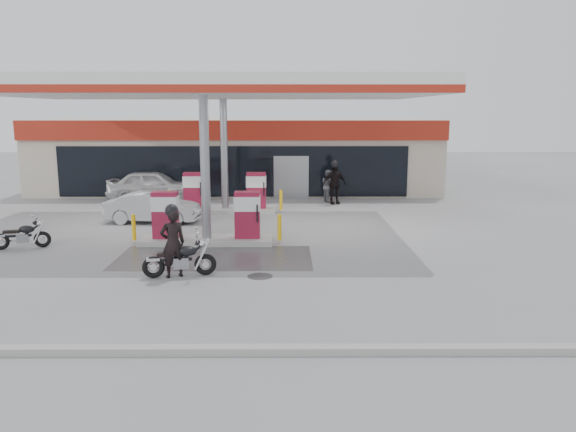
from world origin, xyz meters
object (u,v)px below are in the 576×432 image
at_px(attendant, 328,186).
at_px(hatchback_silver, 153,207).
at_px(parked_car_right, 318,182).
at_px(main_motorcycle, 181,260).
at_px(biker_main, 173,243).
at_px(parked_motorcycle, 22,236).
at_px(parked_car_left, 151,183).
at_px(pump_island_far, 225,196).
at_px(sedan_white, 154,185).
at_px(biker_walking, 334,184).
at_px(pump_island_near, 207,223).

xyz_separation_m(attendant, hatchback_silver, (-7.51, -5.20, -0.18)).
bearing_deg(parked_car_right, main_motorcycle, 141.20).
distance_m(biker_main, attendant, 13.84).
relative_size(parked_motorcycle, hatchback_silver, 0.47).
xyz_separation_m(main_motorcycle, attendant, (5.00, 12.79, 0.35)).
relative_size(attendant, parked_car_left, 0.35).
bearing_deg(parked_car_right, parked_car_left, 73.15).
distance_m(biker_main, parked_car_right, 16.75).
distance_m(biker_main, hatchback_silver, 7.98).
height_order(parked_motorcycle, parked_car_right, parked_car_right).
distance_m(pump_island_far, parked_motorcycle, 9.04).
bearing_deg(sedan_white, hatchback_silver, -166.91).
bearing_deg(biker_walking, main_motorcycle, -129.57).
relative_size(biker_main, parked_car_left, 0.42).
bearing_deg(pump_island_far, hatchback_silver, -138.08).
distance_m(main_motorcycle, biker_walking, 13.28).
bearing_deg(parked_motorcycle, biker_walking, 23.86).
bearing_deg(main_motorcycle, parked_car_left, 94.61).
bearing_deg(pump_island_near, biker_main, -95.00).
height_order(parked_motorcycle, attendant, attendant).
bearing_deg(attendant, hatchback_silver, 103.19).
xyz_separation_m(pump_island_near, parked_car_right, (4.50, 12.00, -0.09)).
bearing_deg(parked_motorcycle, biker_main, -45.30).
relative_size(sedan_white, parked_car_right, 1.01).
distance_m(main_motorcycle, sedan_white, 13.72).
relative_size(parked_car_left, biker_walking, 2.30).
bearing_deg(biker_main, biker_walking, -141.22).
bearing_deg(pump_island_far, parked_motorcycle, -131.30).
distance_m(pump_island_far, sedan_white, 5.06).
distance_m(sedan_white, biker_walking, 9.06).
xyz_separation_m(pump_island_far, parked_motorcycle, (-5.96, -6.79, -0.30)).
bearing_deg(biker_walking, pump_island_far, -172.87).
height_order(pump_island_near, attendant, pump_island_near).
bearing_deg(biker_main, parked_car_left, -101.93).
distance_m(main_motorcycle, parked_motorcycle, 6.62).
relative_size(pump_island_far, parked_car_left, 1.13).
height_order(parked_motorcycle, biker_walking, biker_walking).
bearing_deg(parked_car_right, pump_island_far, 120.59).
bearing_deg(attendant, pump_island_far, 98.55).
bearing_deg(pump_island_far, biker_main, -92.01).
bearing_deg(attendant, parked_motorcycle, 110.09).
relative_size(main_motorcycle, parked_car_right, 0.44).
bearing_deg(pump_island_far, main_motorcycle, -90.93).
relative_size(main_motorcycle, hatchback_silver, 0.53).
distance_m(pump_island_near, biker_walking, 9.65).
distance_m(biker_main, parked_car_left, 15.69).
height_order(sedan_white, parked_car_right, sedan_white).
bearing_deg(main_motorcycle, sedan_white, 94.49).
distance_m(pump_island_far, biker_walking, 5.55).
relative_size(pump_island_near, sedan_white, 1.13).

